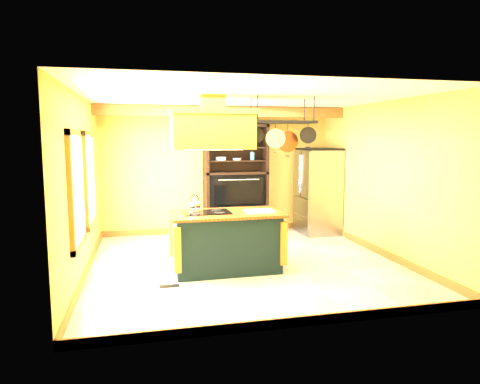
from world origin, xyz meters
name	(u,v)px	position (x,y,z in m)	size (l,w,h in m)	color
floor	(245,263)	(0.00, 0.00, 0.00)	(5.00, 5.00, 0.00)	beige
ceiling	(245,98)	(0.00, 0.00, 2.70)	(5.00, 5.00, 0.00)	white
wall_back	(218,171)	(0.00, 2.50, 1.35)	(5.00, 0.02, 2.70)	#E5B653
wall_front	(299,206)	(0.00, -2.50, 1.35)	(5.00, 0.02, 2.70)	#E5B653
wall_left	(82,186)	(-2.50, 0.00, 1.35)	(0.02, 5.00, 2.70)	#E5B653
wall_right	(383,179)	(2.50, 0.00, 1.35)	(0.02, 5.00, 2.70)	#E5B653
ceiling_beam	(225,111)	(0.00, 1.70, 2.59)	(5.00, 0.15, 0.20)	olive
window_near	(77,189)	(-2.47, -0.80, 1.40)	(0.06, 1.06, 1.56)	olive
window_far	(89,179)	(-2.47, 0.60, 1.40)	(0.06, 1.06, 1.56)	olive
kitchen_island	(226,241)	(-0.37, -0.28, 0.47)	(1.75, 1.00, 1.11)	black
range_hood	(212,127)	(-0.57, -0.28, 2.23)	(1.29, 0.73, 0.80)	#AD822B
pot_rack	(282,128)	(0.53, -0.28, 2.22)	(1.05, 0.50, 0.86)	black
refrigerator	(318,193)	(2.09, 1.90, 0.88)	(0.78, 0.93, 1.81)	gray
hutch	(235,192)	(0.32, 2.24, 0.91)	(1.33, 0.60, 2.36)	black
floor_register	(169,286)	(-1.29, -0.86, 0.01)	(0.28, 0.12, 0.01)	black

